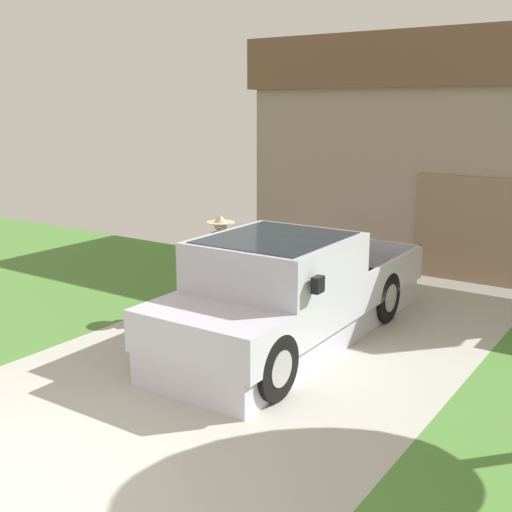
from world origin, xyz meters
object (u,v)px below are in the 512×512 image
house_with_garage (488,147)px  person_with_hat (221,262)px  handbag (226,313)px  pickup_truck (283,297)px

house_with_garage → person_with_hat: bearing=-105.8°
person_with_hat → handbag: size_ratio=3.73×
pickup_truck → handbag: bearing=-15.1°
handbag → house_with_garage: 8.09m
pickup_truck → person_with_hat: (-1.48, 0.48, 0.20)m
pickup_truck → person_with_hat: bearing=-18.9°
pickup_truck → handbag: 1.42m
handbag → house_with_garage: (1.87, 7.54, 2.28)m
handbag → house_with_garage: house_with_garage is taller
person_with_hat → house_with_garage: (2.09, 7.37, 1.50)m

